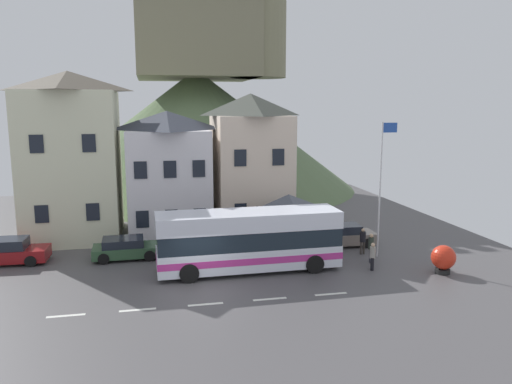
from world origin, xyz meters
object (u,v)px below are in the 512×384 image
object	(u,v)px
transit_bus	(249,241)
pedestrian_02	(363,239)
pedestrian_00	(371,246)
harbour_buoy	(443,258)
public_bench	(264,233)
parked_car_00	(342,235)
hilltop_castle	(198,122)
parked_car_02	(5,252)
parked_car_01	(126,248)
flagpole	(381,181)
bus_shelter	(289,203)
townhouse_00	(72,156)
townhouse_02	(251,163)
pedestrian_01	(372,256)
townhouse_01	(168,173)

from	to	relation	value
transit_bus	pedestrian_02	world-z (taller)	transit_bus
pedestrian_00	harbour_buoy	bearing A→B (deg)	-40.69
pedestrian_00	public_bench	xyz separation A→B (m)	(-4.83, 6.17, -0.49)
parked_car_00	hilltop_castle	bearing A→B (deg)	106.81
transit_bus	parked_car_02	size ratio (longest dim) A/B	2.16
parked_car_01	pedestrian_02	xyz separation A→B (m)	(13.97, -2.13, 0.34)
public_bench	flagpole	bearing A→B (deg)	-41.73
parked_car_00	transit_bus	bearing A→B (deg)	-150.71
hilltop_castle	bus_shelter	world-z (taller)	hilltop_castle
townhouse_00	transit_bus	bearing A→B (deg)	-43.13
parked_car_02	pedestrian_00	xyz separation A→B (m)	(20.43, -4.14, 0.26)
parked_car_00	harbour_buoy	size ratio (longest dim) A/B	2.67
hilltop_castle	harbour_buoy	distance (m)	33.31
pedestrian_02	flagpole	world-z (taller)	flagpole
transit_bus	parked_car_02	distance (m)	13.98
parked_car_00	harbour_buoy	xyz separation A→B (m)	(3.24, -6.21, 0.18)
parked_car_02	flagpole	world-z (taller)	flagpole
transit_bus	flagpole	world-z (taller)	flagpole
transit_bus	parked_car_02	xyz separation A→B (m)	(-13.34, 4.07, -0.95)
townhouse_02	flagpole	bearing A→B (deg)	-53.47
bus_shelter	harbour_buoy	distance (m)	9.66
transit_bus	parked_car_02	bearing A→B (deg)	162.18
hilltop_castle	pedestrian_01	distance (m)	31.17
townhouse_02	parked_car_00	size ratio (longest dim) A/B	2.36
parked_car_01	harbour_buoy	world-z (taller)	harbour_buoy
townhouse_02	pedestrian_01	world-z (taller)	townhouse_02
transit_bus	pedestrian_00	xyz separation A→B (m)	(7.09, -0.07, -0.70)
hilltop_castle	public_bench	size ratio (longest dim) A/B	22.59
hilltop_castle	pedestrian_02	world-z (taller)	hilltop_castle
parked_car_01	hilltop_castle	bearing A→B (deg)	73.35
pedestrian_01	public_bench	world-z (taller)	pedestrian_01
pedestrian_02	flagpole	distance (m)	3.75
townhouse_00	flagpole	distance (m)	20.19
bus_shelter	pedestrian_00	bearing A→B (deg)	-47.04
flagpole	parked_car_02	bearing A→B (deg)	171.63
harbour_buoy	flagpole	bearing A→B (deg)	119.51
flagpole	harbour_buoy	xyz separation A→B (m)	(2.01, -3.56, -3.73)
townhouse_01	bus_shelter	xyz separation A→B (m)	(7.19, -5.48, -1.39)
townhouse_02	hilltop_castle	bearing A→B (deg)	95.54
hilltop_castle	pedestrian_01	xyz separation A→B (m)	(6.55, -29.82, -6.32)
parked_car_01	bus_shelter	bearing A→B (deg)	0.17
flagpole	townhouse_01	bearing A→B (deg)	144.43
townhouse_01	harbour_buoy	world-z (taller)	townhouse_01
transit_bus	bus_shelter	bearing A→B (deg)	49.22
parked_car_02	pedestrian_00	size ratio (longest dim) A/B	2.71
hilltop_castle	parked_car_00	size ratio (longest dim) A/B	8.19
townhouse_02	pedestrian_02	distance (m)	10.10
townhouse_01	bus_shelter	size ratio (longest dim) A/B	2.37
hilltop_castle	parked_car_00	world-z (taller)	hilltop_castle
townhouse_00	townhouse_02	bearing A→B (deg)	-1.72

